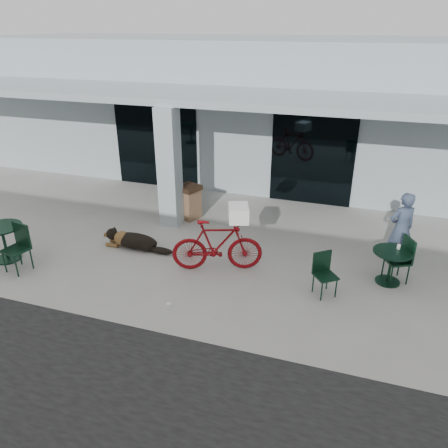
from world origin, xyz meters
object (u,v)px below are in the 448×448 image
(trash_receptacle, at_px, (189,202))
(dog, at_px, (135,240))
(bicycle, at_px, (217,245))
(cafe_chair_far_a, at_px, (326,275))
(cafe_table_far, at_px, (390,267))
(cafe_chair_far_b, at_px, (397,260))
(cafe_table_near, at_px, (5,243))
(cafe_chair_near, at_px, (16,249))
(person, at_px, (401,229))

(trash_receptacle, bearing_deg, dog, -104.60)
(bicycle, xyz_separation_m, cafe_chair_far_a, (2.35, -0.28, -0.15))
(bicycle, relative_size, cafe_table_far, 2.52)
(cafe_chair_far_b, bearing_deg, cafe_table_near, -104.47)
(dog, bearing_deg, cafe_chair_far_a, -9.49)
(bicycle, xyz_separation_m, cafe_chair_far_b, (3.70, 0.71, -0.09))
(cafe_chair_near, xyz_separation_m, cafe_chair_far_b, (7.82, 2.12, -0.03))
(dog, distance_m, cafe_chair_far_a, 4.59)
(cafe_table_near, distance_m, cafe_chair_far_b, 8.63)
(cafe_chair_near, relative_size, cafe_table_far, 1.36)
(dog, height_order, cafe_chair_near, cafe_chair_near)
(cafe_chair_far_a, xyz_separation_m, cafe_chair_far_b, (1.35, 0.99, 0.05))
(cafe_table_far, bearing_deg, trash_receptacle, 161.07)
(cafe_chair_near, distance_m, person, 8.42)
(cafe_table_near, distance_m, cafe_chair_near, 0.71)
(bicycle, xyz_separation_m, dog, (-2.19, 0.30, -0.37))
(trash_receptacle, bearing_deg, cafe_chair_far_a, -33.84)
(cafe_chair_far_b, bearing_deg, cafe_chair_near, -101.32)
(cafe_chair_far_a, bearing_deg, dog, 134.81)
(cafe_chair_near, distance_m, cafe_chair_far_a, 6.57)
(dog, bearing_deg, cafe_table_near, -153.46)
(cafe_table_near, bearing_deg, dog, 28.75)
(cafe_chair_near, relative_size, cafe_chair_far_a, 1.19)
(cafe_table_near, xyz_separation_m, cafe_chair_far_a, (7.08, 0.81, 0.03))
(cafe_table_near, relative_size, trash_receptacle, 0.94)
(bicycle, bearing_deg, cafe_chair_near, 89.47)
(cafe_chair_far_a, xyz_separation_m, trash_receptacle, (-4.00, 2.68, 0.03))
(dog, distance_m, cafe_chair_near, 2.59)
(bicycle, distance_m, trash_receptacle, 2.91)
(cafe_table_near, xyz_separation_m, cafe_chair_near, (0.62, -0.32, 0.11))
(cafe_chair_far_a, relative_size, person, 0.53)
(cafe_table_near, bearing_deg, cafe_chair_far_a, 6.52)
(cafe_table_near, xyz_separation_m, cafe_chair_far_b, (8.43, 1.80, 0.08))
(dog, relative_size, cafe_table_near, 1.51)
(cafe_chair_far_b, distance_m, trash_receptacle, 5.61)
(bicycle, relative_size, cafe_chair_far_b, 1.98)
(bicycle, relative_size, trash_receptacle, 2.07)
(dog, bearing_deg, cafe_table_far, 0.85)
(cafe_chair_near, bearing_deg, cafe_table_near, 163.47)
(cafe_chair_near, distance_m, cafe_chair_far_b, 8.10)
(dog, height_order, person, person)
(cafe_chair_near, height_order, cafe_table_far, cafe_chair_near)
(dog, relative_size, cafe_chair_far_a, 1.52)
(cafe_chair_far_b, bearing_deg, person, 150.10)
(dog, relative_size, cafe_chair_near, 1.27)
(person, bearing_deg, cafe_table_near, -13.46)
(cafe_table_far, distance_m, cafe_chair_far_b, 0.21)
(bicycle, relative_size, dog, 1.46)
(cafe_table_far, xyz_separation_m, cafe_chair_far_a, (-1.23, -0.89, 0.08))
(cafe_chair_far_b, bearing_deg, cafe_table_far, -76.98)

